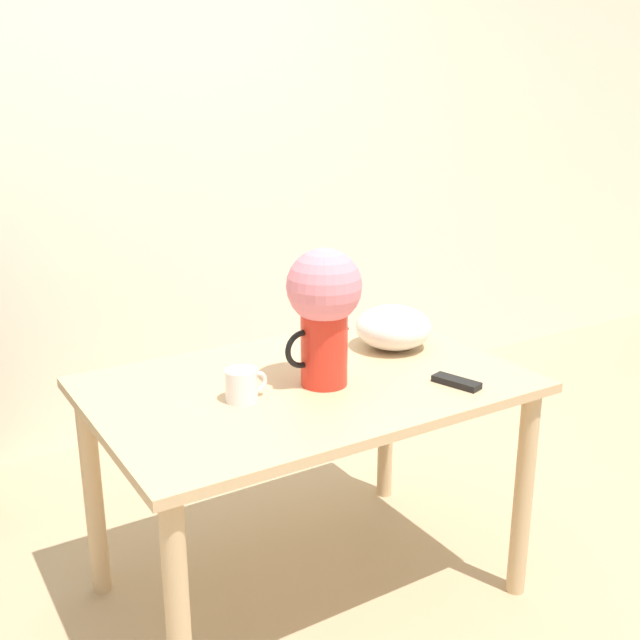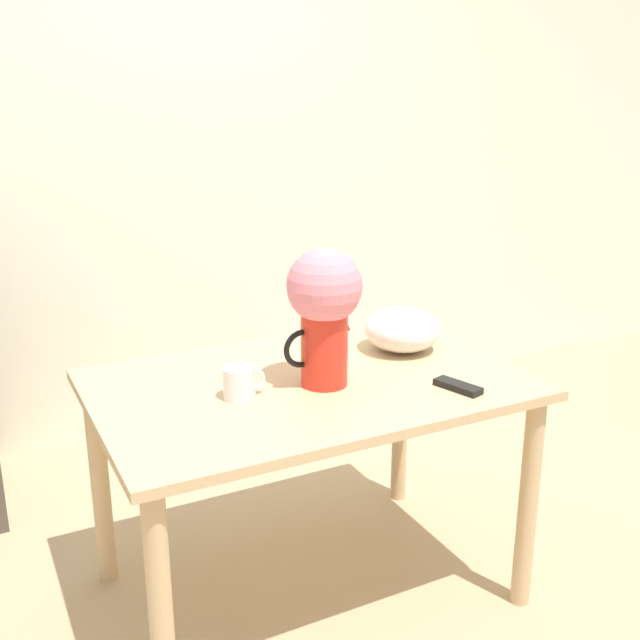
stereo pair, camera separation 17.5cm
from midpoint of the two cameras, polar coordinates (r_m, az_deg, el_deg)
ground_plane at (r=2.52m, az=5.22°, el=-22.05°), size 12.00×12.00×0.00m
wall_back at (r=3.52m, az=-9.38°, el=12.19°), size 8.00×0.05×2.60m
table at (r=2.31m, az=1.31°, el=-7.03°), size 1.28×0.85×0.75m
flower_vase at (r=2.16m, az=2.65°, el=1.21°), size 0.24×0.22×0.41m
coffee_mug at (r=2.13m, az=-3.78°, el=-4.82°), size 0.13×0.09×0.09m
white_bowl at (r=2.54m, az=8.26°, el=-0.73°), size 0.26×0.26×0.15m
remote_control at (r=2.25m, az=12.68°, el=-5.00°), size 0.09×0.16×0.02m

